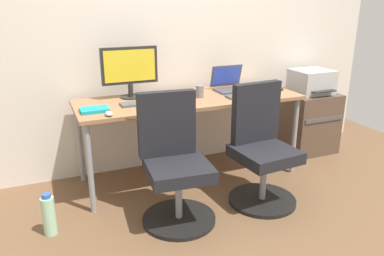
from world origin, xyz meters
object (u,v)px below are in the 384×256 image
(printer, at_px, (311,82))
(side_cabinet, at_px, (307,122))
(office_chair_right, at_px, (261,150))
(open_laptop, at_px, (230,84))
(coffee_mug, at_px, (178,97))
(office_chair_left, at_px, (175,165))
(water_bottle_on_floor, at_px, (49,215))
(desktop_monitor, at_px, (130,69))

(printer, bearing_deg, side_cabinet, 90.00)
(office_chair_right, height_order, printer, office_chair_right)
(open_laptop, xyz_separation_m, coffee_mug, (-0.61, -0.23, -0.01))
(office_chair_left, bearing_deg, printer, 22.29)
(water_bottle_on_floor, distance_m, open_laptop, 1.91)
(office_chair_right, xyz_separation_m, printer, (1.05, 0.73, 0.32))
(side_cabinet, distance_m, water_bottle_on_floor, 2.72)
(coffee_mug, bearing_deg, water_bottle_on_floor, -161.84)
(office_chair_right, bearing_deg, coffee_mug, 136.84)
(open_laptop, bearing_deg, side_cabinet, 0.60)
(office_chair_right, height_order, side_cabinet, office_chair_right)
(water_bottle_on_floor, height_order, desktop_monitor, desktop_monitor)
(printer, bearing_deg, water_bottle_on_floor, -167.24)
(desktop_monitor, relative_size, coffee_mug, 5.22)
(office_chair_right, xyz_separation_m, side_cabinet, (1.05, 0.73, -0.11))
(office_chair_left, distance_m, printer, 1.95)
(desktop_monitor, bearing_deg, office_chair_left, -82.66)
(water_bottle_on_floor, bearing_deg, coffee_mug, 18.16)
(office_chair_left, height_order, side_cabinet, office_chair_left)
(office_chair_left, bearing_deg, office_chair_right, 0.00)
(open_laptop, bearing_deg, office_chair_left, -138.84)
(office_chair_left, xyz_separation_m, side_cabinet, (1.78, 0.73, -0.11))
(desktop_monitor, distance_m, open_laptop, 0.95)
(printer, distance_m, water_bottle_on_floor, 2.78)
(office_chair_left, xyz_separation_m, printer, (1.78, 0.73, 0.32))
(office_chair_right, bearing_deg, side_cabinet, 34.85)
(printer, relative_size, desktop_monitor, 0.83)
(office_chair_right, xyz_separation_m, open_laptop, (0.09, 0.72, 0.38))
(side_cabinet, relative_size, coffee_mug, 6.81)
(office_chair_right, height_order, open_laptop, open_laptop)
(side_cabinet, relative_size, open_laptop, 2.02)
(printer, height_order, open_laptop, open_laptop)
(office_chair_right, distance_m, desktop_monitor, 1.28)
(water_bottle_on_floor, distance_m, desktop_monitor, 1.33)
(desktop_monitor, height_order, open_laptop, desktop_monitor)
(side_cabinet, height_order, open_laptop, open_laptop)
(side_cabinet, distance_m, coffee_mug, 1.65)
(office_chair_left, xyz_separation_m, office_chair_right, (0.73, 0.00, 0.00))
(office_chair_left, height_order, desktop_monitor, desktop_monitor)
(coffee_mug, bearing_deg, printer, 8.84)
(office_chair_left, relative_size, water_bottle_on_floor, 3.03)
(water_bottle_on_floor, relative_size, desktop_monitor, 0.65)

